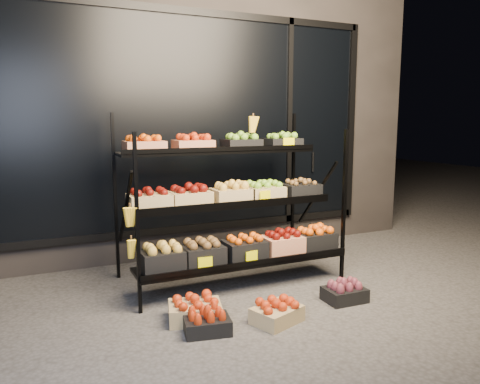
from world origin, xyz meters
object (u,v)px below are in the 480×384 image
display_rack (231,203)px  floor_crate_left (195,309)px  floor_crate_midright (277,312)px  floor_crate_midleft (207,322)px

display_rack → floor_crate_left: bearing=-130.9°
floor_crate_left → floor_crate_midright: (0.58, -0.30, -0.01)m
floor_crate_midleft → floor_crate_midright: floor_crate_midright is taller
display_rack → floor_crate_midleft: 1.38m
display_rack → floor_crate_midright: display_rack is taller
display_rack → floor_crate_midright: bearing=-94.0°
floor_crate_left → floor_crate_midleft: 0.24m
display_rack → floor_crate_left: (-0.65, -0.75, -0.69)m
display_rack → floor_crate_left: 1.21m
floor_crate_midleft → floor_crate_midright: bearing=4.7°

